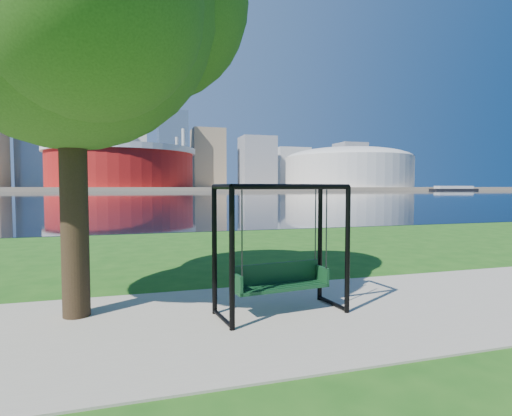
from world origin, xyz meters
name	(u,v)px	position (x,y,z in m)	size (l,w,h in m)	color
ground	(243,311)	(0.00, 0.00, 0.00)	(900.00, 900.00, 0.00)	#1E5114
path	(251,319)	(0.00, -0.50, 0.01)	(120.00, 4.00, 0.03)	#9E937F
river	(144,195)	(0.00, 102.00, 0.01)	(900.00, 180.00, 0.02)	black
far_bank	(140,188)	(0.00, 306.00, 1.00)	(900.00, 228.00, 2.00)	#937F60
stadium	(122,166)	(-10.00, 235.00, 14.23)	(83.00, 83.00, 32.00)	maroon
arena	(348,167)	(135.00, 235.00, 15.87)	(84.00, 84.00, 26.56)	beige
skyline	(133,143)	(-4.27, 319.39, 35.89)	(392.00, 66.00, 96.50)	gray
swing	(281,252)	(0.54, -0.35, 1.04)	(2.19, 1.15, 2.14)	black
barge	(454,188)	(176.96, 185.60, 1.25)	(28.11, 10.24, 2.75)	black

